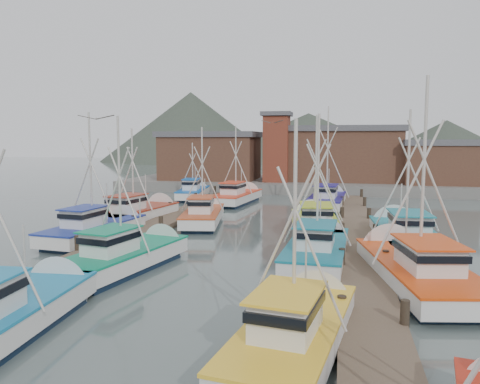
% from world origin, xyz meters
% --- Properties ---
extents(ground, '(260.00, 260.00, 0.00)m').
position_xyz_m(ground, '(0.00, 0.00, 0.00)').
color(ground, '#4F5F5E').
rests_on(ground, ground).
extents(dock_left, '(2.30, 46.00, 1.50)m').
position_xyz_m(dock_left, '(-7.00, 4.04, 0.21)').
color(dock_left, brown).
rests_on(dock_left, ground).
extents(dock_right, '(2.30, 46.00, 1.50)m').
position_xyz_m(dock_right, '(7.00, 4.04, 0.21)').
color(dock_right, brown).
rests_on(dock_right, ground).
extents(quay, '(44.00, 16.00, 1.20)m').
position_xyz_m(quay, '(0.00, 37.00, 0.60)').
color(quay, gray).
rests_on(quay, ground).
extents(shed_left, '(12.72, 8.48, 6.20)m').
position_xyz_m(shed_left, '(-11.00, 35.00, 4.34)').
color(shed_left, brown).
rests_on(shed_left, quay).
extents(shed_center, '(14.84, 9.54, 6.90)m').
position_xyz_m(shed_center, '(6.00, 37.00, 4.69)').
color(shed_center, brown).
rests_on(shed_center, quay).
extents(shed_right, '(8.48, 6.36, 5.20)m').
position_xyz_m(shed_right, '(17.00, 34.00, 3.84)').
color(shed_right, brown).
rests_on(shed_right, quay).
extents(lookout_tower, '(3.60, 3.60, 8.50)m').
position_xyz_m(lookout_tower, '(-2.00, 33.00, 5.55)').
color(lookout_tower, maroon).
rests_on(lookout_tower, quay).
extents(distant_hills, '(175.00, 140.00, 42.00)m').
position_xyz_m(distant_hills, '(-12.76, 122.59, 0.00)').
color(distant_hills, '#444C40').
rests_on(distant_hills, ground).
extents(boat_0, '(3.34, 8.89, 8.26)m').
position_xyz_m(boat_0, '(-4.66, -11.50, 0.68)').
color(boat_0, '#101F36').
rests_on(boat_0, ground).
extents(boat_1, '(3.65, 8.49, 7.56)m').
position_xyz_m(boat_1, '(4.73, -10.77, 0.68)').
color(boat_1, '#101F36').
rests_on(boat_1, ground).
extents(boat_4, '(4.11, 8.80, 8.13)m').
position_xyz_m(boat_4, '(-4.21, -3.51, 0.68)').
color(boat_4, '#101F36').
rests_on(boat_4, ground).
extents(boat_5, '(3.43, 9.19, 8.41)m').
position_xyz_m(boat_5, '(4.78, -0.00, 0.68)').
color(boat_5, '#101F36').
rests_on(boat_5, ground).
extents(boat_6, '(3.59, 8.98, 8.74)m').
position_xyz_m(boat_6, '(-9.24, 2.56, 0.68)').
color(boat_6, '#101F36').
rests_on(boat_6, ground).
extents(boat_7, '(4.95, 10.42, 9.90)m').
position_xyz_m(boat_7, '(9.09, -2.94, 0.69)').
color(boat_7, '#101F36').
rests_on(boat_7, ground).
extents(boat_8, '(3.88, 8.59, 7.92)m').
position_xyz_m(boat_8, '(-4.25, 9.20, 0.68)').
color(boat_8, '#101F36').
rests_on(boat_8, ground).
extents(boat_9, '(4.00, 9.81, 8.80)m').
position_xyz_m(boat_9, '(4.18, 7.09, 0.68)').
color(boat_9, '#101F36').
rests_on(boat_9, ground).
extents(boat_10, '(4.25, 9.61, 8.01)m').
position_xyz_m(boat_10, '(-9.52, 9.23, 0.68)').
color(boat_10, '#101F36').
rests_on(boat_10, ground).
extents(boat_11, '(3.74, 9.95, 8.99)m').
position_xyz_m(boat_11, '(9.62, 4.86, 0.68)').
color(boat_11, '#101F36').
rests_on(boat_11, ground).
extents(boat_12, '(3.83, 9.37, 8.51)m').
position_xyz_m(boat_12, '(-4.26, 21.33, 0.68)').
color(boat_12, '#101F36').
rests_on(boat_12, ground).
extents(boat_13, '(4.13, 9.90, 10.30)m').
position_xyz_m(boat_13, '(4.63, 20.52, 0.69)').
color(boat_13, '#101F36').
rests_on(boat_13, ground).
extents(boat_14, '(3.50, 8.35, 6.67)m').
position_xyz_m(boat_14, '(-9.76, 23.89, 0.68)').
color(boat_14, '#101F36').
rests_on(boat_14, ground).
extents(gull_near, '(1.55, 0.64, 0.24)m').
position_xyz_m(gull_near, '(-3.86, -6.95, 7.22)').
color(gull_near, gray).
rests_on(gull_near, ground).
extents(gull_far, '(1.49, 0.65, 0.24)m').
position_xyz_m(gull_far, '(1.54, 5.21, 7.46)').
color(gull_far, gray).
rests_on(gull_far, ground).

